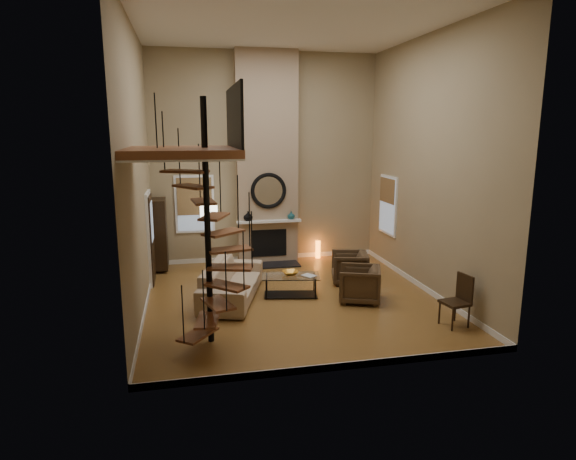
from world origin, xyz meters
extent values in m
cube|color=#A87536|center=(0.00, 0.00, -0.01)|extent=(6.00, 6.50, 0.01)
cube|color=#9C8964|center=(0.00, 3.25, 2.75)|extent=(6.00, 0.02, 5.50)
cube|color=#9C8964|center=(0.00, -3.25, 2.75)|extent=(6.00, 0.02, 5.50)
cube|color=#9C8964|center=(-3.00, 0.00, 2.75)|extent=(0.02, 6.50, 5.50)
cube|color=#9C8964|center=(3.00, 0.00, 2.75)|extent=(0.02, 6.50, 5.50)
cube|color=silver|center=(0.00, 0.00, 5.50)|extent=(6.00, 6.50, 0.01)
cube|color=white|center=(0.00, 3.24, 0.06)|extent=(6.00, 0.02, 0.12)
cube|color=white|center=(0.00, -3.24, 0.06)|extent=(6.00, 0.02, 0.12)
cube|color=white|center=(-2.99, 0.00, 0.06)|extent=(0.02, 6.50, 0.12)
cube|color=white|center=(2.99, 0.00, 0.06)|extent=(0.02, 6.50, 0.12)
cube|color=#9E8367|center=(0.00, 3.06, 2.75)|extent=(1.60, 0.38, 5.50)
cube|color=black|center=(0.00, 2.57, 0.02)|extent=(1.50, 0.60, 0.04)
cube|color=black|center=(0.00, 2.86, 0.55)|extent=(0.95, 0.02, 0.72)
cube|color=white|center=(0.00, 2.78, 1.15)|extent=(1.70, 0.18, 0.06)
torus|color=black|center=(0.00, 2.84, 1.95)|extent=(0.94, 0.10, 0.94)
cylinder|color=white|center=(0.00, 2.85, 1.95)|extent=(0.80, 0.01, 0.80)
imported|color=black|center=(-0.55, 2.82, 1.30)|extent=(0.24, 0.24, 0.25)
imported|color=#174B52|center=(0.60, 2.82, 1.28)|extent=(0.20, 0.20, 0.21)
cube|color=white|center=(-1.90, 3.23, 1.60)|extent=(1.02, 0.04, 1.52)
cube|color=#8C9EB2|center=(-1.90, 3.21, 1.60)|extent=(0.90, 0.01, 1.40)
cube|color=olive|center=(-1.90, 3.19, 1.81)|extent=(0.90, 0.01, 0.98)
cube|color=white|center=(2.98, 2.00, 1.60)|extent=(0.04, 1.02, 1.52)
cube|color=#8C9EB2|center=(2.96, 2.00, 1.60)|extent=(0.01, 0.90, 1.40)
cube|color=olive|center=(2.94, 2.00, 1.98)|extent=(0.01, 0.90, 0.63)
cube|color=white|center=(-2.97, 1.80, 1.05)|extent=(0.06, 1.05, 2.16)
cube|color=black|center=(-2.94, 1.80, 1.02)|extent=(0.05, 0.90, 2.05)
cube|color=#8C9EB2|center=(-2.90, 1.80, 1.45)|extent=(0.01, 0.60, 0.90)
cube|color=brown|center=(-2.15, -1.80, 3.18)|extent=(1.70, 2.20, 0.12)
cube|color=white|center=(-2.15, -1.80, 3.10)|extent=(1.70, 2.20, 0.03)
cube|color=black|center=(-1.33, -1.80, 3.71)|extent=(0.04, 2.20, 0.94)
cylinder|color=black|center=(-1.80, -1.80, 2.01)|extent=(0.10, 0.10, 4.02)
cube|color=brown|center=(-2.02, -2.08, 0.26)|extent=(0.71, 0.78, 0.04)
cylinder|color=black|center=(-2.24, -2.37, 0.73)|extent=(0.02, 0.02, 0.94)
cube|color=brown|center=(-1.86, -2.15, 0.52)|extent=(0.46, 0.77, 0.04)
cylinder|color=black|center=(-1.93, -2.51, 0.99)|extent=(0.02, 0.02, 0.94)
cube|color=brown|center=(-1.69, -2.14, 0.78)|extent=(0.55, 0.79, 0.04)
cylinder|color=black|center=(-1.58, -2.48, 1.25)|extent=(0.02, 0.02, 0.94)
cube|color=brown|center=(-1.54, -2.05, 1.04)|extent=(0.75, 0.74, 0.04)
cylinder|color=black|center=(-1.28, -2.30, 1.51)|extent=(0.02, 0.02, 0.94)
cube|color=brown|center=(-1.45, -1.90, 1.30)|extent=(0.79, 0.53, 0.04)
cylinder|color=black|center=(-1.11, -2.00, 1.77)|extent=(0.02, 0.02, 0.94)
cube|color=brown|center=(-1.45, -1.73, 1.56)|extent=(0.77, 0.48, 0.04)
cylinder|color=black|center=(-1.10, -1.65, 2.03)|extent=(0.02, 0.02, 0.94)
cube|color=brown|center=(-1.52, -1.57, 1.82)|extent=(0.77, 0.72, 0.04)
cylinder|color=black|center=(-1.25, -1.34, 2.29)|extent=(0.02, 0.02, 0.94)
cube|color=brown|center=(-1.67, -1.47, 2.08)|extent=(0.58, 0.79, 0.04)
cylinder|color=black|center=(-1.53, -1.13, 2.55)|extent=(0.02, 0.02, 0.94)
cube|color=brown|center=(-1.84, -1.44, 2.34)|extent=(0.41, 0.75, 0.04)
cylinder|color=black|center=(-1.88, -1.08, 2.81)|extent=(0.02, 0.02, 0.94)
cube|color=brown|center=(-2.00, -1.50, 2.60)|extent=(0.68, 0.79, 0.04)
cylinder|color=black|center=(-2.20, -1.20, 3.07)|extent=(0.02, 0.02, 0.94)
cube|color=brown|center=(-2.12, -1.63, 2.86)|extent=(0.80, 0.64, 0.04)
cylinder|color=black|center=(-2.44, -1.46, 3.33)|extent=(0.02, 0.02, 0.94)
cube|color=brown|center=(-2.16, -1.80, 3.12)|extent=(0.72, 0.34, 0.04)
cylinder|color=black|center=(-2.52, -1.80, 3.59)|extent=(0.02, 0.02, 0.94)
cube|color=black|center=(-2.81, 2.76, 0.95)|extent=(0.37, 0.78, 1.75)
imported|color=tan|center=(-1.25, 0.24, 0.40)|extent=(1.64, 2.64, 0.72)
imported|color=#4A3522|center=(1.62, 0.77, 0.35)|extent=(0.99, 0.98, 0.75)
imported|color=#4A3522|center=(1.42, -0.46, 0.35)|extent=(1.08, 1.06, 0.76)
cube|color=silver|center=(0.01, 0.16, 0.44)|extent=(1.32, 0.83, 0.02)
cube|color=black|center=(0.01, 0.16, 0.03)|extent=(1.20, 0.71, 0.02)
cylinder|color=black|center=(-0.54, 0.04, 0.22)|extent=(0.04, 0.04, 0.45)
cylinder|color=black|center=(0.48, -0.15, 0.22)|extent=(0.04, 0.04, 0.45)
cylinder|color=black|center=(-0.46, 0.47, 0.22)|extent=(0.04, 0.04, 0.45)
cylinder|color=black|center=(0.56, 0.28, 0.22)|extent=(0.04, 0.04, 0.45)
imported|color=orange|center=(0.01, 0.21, 0.50)|extent=(0.34, 0.34, 0.08)
imported|color=gray|center=(0.36, 0.01, 0.46)|extent=(0.34, 0.36, 0.03)
cylinder|color=black|center=(-1.58, 2.30, 0.01)|extent=(0.38, 0.38, 0.03)
cylinder|color=black|center=(-1.58, 2.30, 0.80)|extent=(0.04, 0.04, 1.64)
cylinder|color=#F2E5C6|center=(-1.58, 2.30, 1.55)|extent=(0.42, 0.42, 0.34)
cylinder|color=orange|center=(1.42, 3.07, 0.25)|extent=(0.13, 0.13, 0.47)
cube|color=black|center=(2.57, -2.07, 0.44)|extent=(0.50, 0.50, 0.05)
cube|color=black|center=(2.77, -2.03, 0.70)|extent=(0.11, 0.41, 0.51)
cylinder|color=black|center=(2.42, -2.27, 0.21)|extent=(0.04, 0.04, 0.41)
cylinder|color=black|center=(2.77, -2.21, 0.21)|extent=(0.04, 0.04, 0.41)
cylinder|color=black|center=(2.36, -1.92, 0.21)|extent=(0.04, 0.04, 0.41)
cylinder|color=black|center=(2.71, -1.86, 0.21)|extent=(0.04, 0.04, 0.41)
camera|label=1|loc=(-2.13, -9.62, 3.52)|focal=30.41mm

